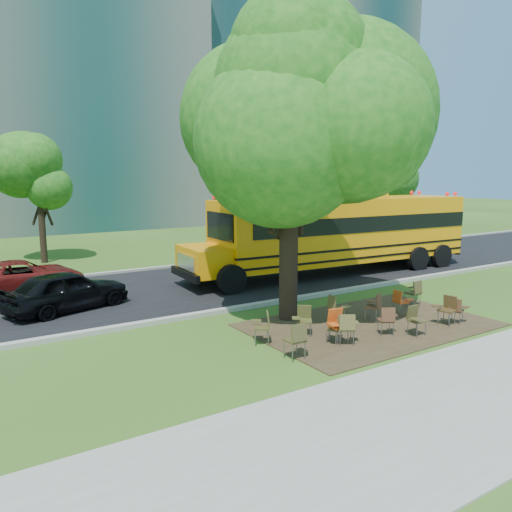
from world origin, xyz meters
TOP-DOWN VIEW (x-y plane):
  - ground at (0.00, 0.00)m, footprint 160.00×160.00m
  - sidewalk at (0.00, -5.00)m, footprint 60.00×4.00m
  - dirt_patch at (1.00, -0.50)m, footprint 7.00×4.50m
  - asphalt_road at (0.00, 7.00)m, footprint 80.00×8.00m
  - kerb_near at (0.00, 3.00)m, footprint 80.00×0.25m
  - kerb_far at (0.00, 11.10)m, footprint 80.00×0.25m
  - building_right at (24.00, 38.00)m, footprint 30.00×16.00m
  - bg_tree_2 at (-5.00, 16.00)m, footprint 4.80×4.80m
  - bg_tree_3 at (8.00, 14.00)m, footprint 5.60×5.60m
  - bg_tree_4 at (16.00, 13.00)m, footprint 5.00×5.00m
  - main_tree at (-0.66, 1.29)m, footprint 7.20×7.20m
  - school_bus at (5.77, 6.01)m, footprint 13.78×3.80m
  - chair_0 at (-2.48, -1.53)m, footprint 0.61×0.53m
  - chair_1 at (-0.83, -1.48)m, footprint 0.73×0.58m
  - chair_2 at (-0.93, -1.17)m, footprint 0.51×0.64m
  - chair_3 at (-0.91, -1.17)m, footprint 0.66×0.53m
  - chair_4 at (0.65, -1.47)m, footprint 0.69×0.54m
  - chair_5 at (1.31, -1.85)m, footprint 0.56×0.49m
  - chair_6 at (2.88, -1.69)m, footprint 0.60×0.59m
  - chair_7 at (3.19, -1.79)m, footprint 0.60×0.53m
  - chair_8 at (-2.53, -0.18)m, footprint 0.56×0.72m
  - chair_9 at (-1.23, -0.19)m, footprint 0.71×0.56m
  - chair_10 at (0.25, 0.17)m, footprint 0.50×0.62m
  - chair_11 at (1.37, -0.31)m, footprint 0.59×0.69m
  - chair_12 at (2.59, -0.21)m, footprint 0.46×0.55m
  - chair_13 at (3.76, 0.21)m, footprint 0.58×0.55m
  - black_car at (-6.07, 5.91)m, footprint 4.24×2.70m
  - bg_car_red at (-6.88, 9.54)m, footprint 4.43×2.15m

SIDE VIEW (x-z plane):
  - ground at x=0.00m, z-range 0.00..0.00m
  - dirt_patch at x=1.00m, z-range 0.00..0.03m
  - sidewalk at x=0.00m, z-range 0.00..0.04m
  - asphalt_road at x=0.00m, z-range 0.00..0.04m
  - kerb_near at x=0.00m, z-range 0.00..0.14m
  - kerb_far at x=0.00m, z-range 0.00..0.14m
  - chair_2 at x=-0.93m, z-range 0.09..0.86m
  - chair_7 at x=3.19m, z-range 0.09..0.87m
  - chair_12 at x=2.59m, z-range 0.09..0.88m
  - chair_9 at x=-1.23m, z-range 0.10..0.92m
  - chair_4 at x=0.65m, z-range 0.10..0.92m
  - chair_5 at x=1.31m, z-range 0.10..0.93m
  - chair_8 at x=-2.53m, z-range 0.10..0.95m
  - chair_10 at x=0.25m, z-range 0.10..0.95m
  - chair_11 at x=1.37m, z-range 0.10..0.96m
  - chair_1 at x=-0.83m, z-range 0.10..0.97m
  - chair_6 at x=2.88m, z-range 0.10..0.97m
  - chair_13 at x=3.76m, z-range 0.11..1.00m
  - chair_3 at x=-0.91m, z-range 0.11..1.01m
  - chair_0 at x=-2.48m, z-range 0.11..1.01m
  - bg_car_red at x=-6.88m, z-range 0.00..1.22m
  - black_car at x=-6.07m, z-range 0.00..1.34m
  - school_bus at x=5.77m, z-range 0.26..3.59m
  - bg_tree_2 at x=-5.00m, z-range 0.90..7.52m
  - bg_tree_4 at x=16.00m, z-range 0.92..7.77m
  - bg_tree_3 at x=8.00m, z-range 1.11..8.95m
  - main_tree at x=-0.66m, z-range 1.14..10.64m
  - building_right at x=24.00m, z-range 0.00..25.00m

